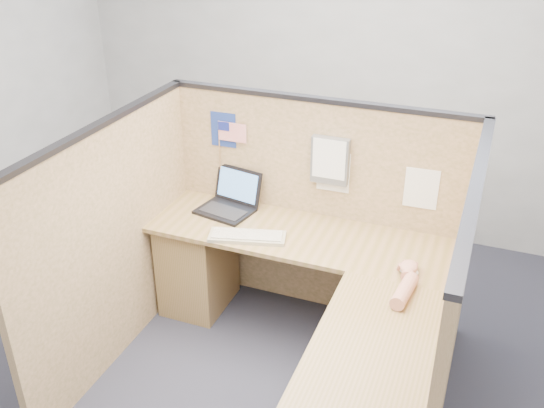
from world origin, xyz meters
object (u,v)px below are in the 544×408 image
at_px(laptop, 229,200).
at_px(keyboard, 247,236).
at_px(l_desk, 307,320).
at_px(mouse, 409,271).

distance_m(laptop, keyboard, 0.43).
height_order(l_desk, laptop, laptop).
bearing_deg(keyboard, laptop, 115.14).
bearing_deg(l_desk, keyboard, 155.10).
bearing_deg(mouse, keyboard, 178.20).
xyz_separation_m(keyboard, mouse, (1.01, -0.03, 0.01)).
relative_size(l_desk, laptop, 4.86).
distance_m(l_desk, mouse, 0.67).
bearing_deg(laptop, mouse, -4.72).
relative_size(keyboard, mouse, 4.22).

